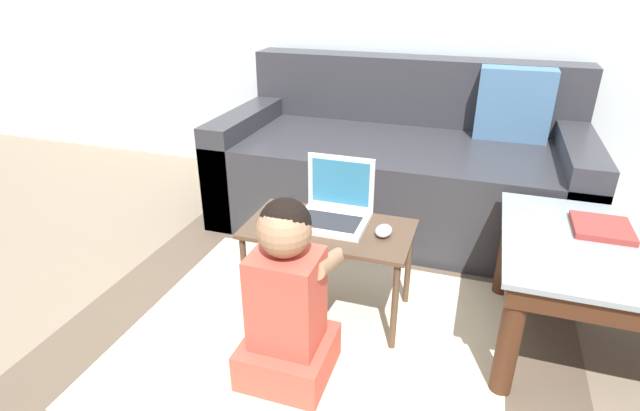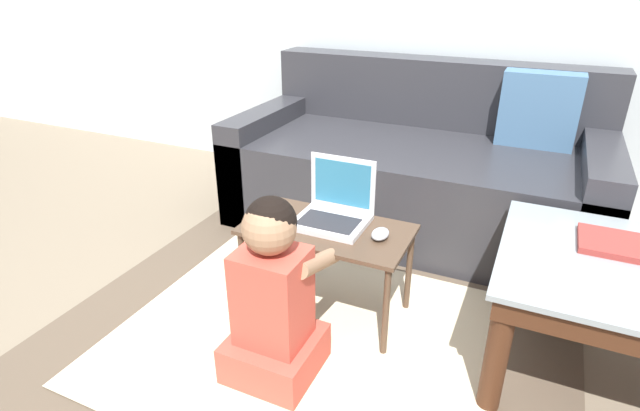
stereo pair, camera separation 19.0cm
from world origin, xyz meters
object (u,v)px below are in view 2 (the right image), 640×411
Objects in this scene: laptop_desk at (327,238)px; book_on_table at (610,243)px; laptop at (334,212)px; computer_mouse at (380,234)px; couch at (418,169)px; person_seated at (274,298)px.

book_on_table is at bearing 9.81° from laptop_desk.
laptop is at bearing -173.58° from book_on_table.
laptop_desk is 0.22m from computer_mouse.
book_on_table is at bearing 6.42° from laptop.
couch reaches higher than book_on_table.
person_seated is at bearing -120.92° from computer_mouse.
couch reaches higher than computer_mouse.
book_on_table is at bearing -43.98° from couch.
computer_mouse is at bearing 1.88° from laptop_desk.
computer_mouse is at bearing -167.99° from book_on_table.
laptop_desk is 3.25× the size of book_on_table.
person_seated reaches higher than laptop_desk.
laptop is at bearing 87.28° from laptop_desk.
person_seated is 1.10m from book_on_table.
person_seated is 3.37× the size of book_on_table.
laptop is 1.38× the size of book_on_table.
book_on_table is (0.95, 0.53, 0.16)m from person_seated.
laptop reaches higher than book_on_table.
laptop_desk is 0.10m from laptop.
computer_mouse reaches higher than laptop_desk.
couch reaches higher than laptop_desk.
laptop_desk is at bearing -92.72° from laptop.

